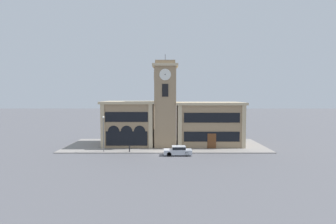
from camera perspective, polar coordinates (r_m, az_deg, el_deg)
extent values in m
plane|color=#56565B|center=(42.75, -0.86, -9.03)|extent=(300.00, 300.00, 0.00)
cube|color=gray|center=(49.32, -0.77, -7.25)|extent=(36.05, 13.45, 0.15)
cube|color=#937A5B|center=(47.16, -0.80, 1.01)|extent=(3.80, 3.80, 14.44)
cube|color=tan|center=(47.42, -0.80, 10.03)|extent=(4.50, 4.50, 0.45)
cube|color=#937A5B|center=(47.48, -0.80, 10.66)|extent=(3.49, 3.49, 0.60)
cylinder|color=#4C4C51|center=(47.60, -0.81, 11.74)|extent=(0.10, 0.10, 1.20)
cylinder|color=silver|center=(45.31, -0.83, 8.16)|extent=(1.98, 0.10, 1.98)
cylinder|color=black|center=(45.24, -0.83, 8.16)|extent=(0.16, 0.04, 0.16)
cylinder|color=silver|center=(47.31, -3.19, 7.96)|extent=(0.10, 1.98, 1.98)
cylinder|color=black|center=(47.32, -3.27, 7.96)|extent=(0.04, 0.16, 0.16)
cube|color=black|center=(45.18, -0.83, 4.75)|extent=(1.06, 0.10, 2.20)
cube|color=#937A5B|center=(50.01, -8.49, -2.68)|extent=(9.03, 7.96, 7.84)
cube|color=tan|center=(49.73, -8.54, 2.07)|extent=(9.73, 8.66, 0.45)
cube|color=tan|center=(46.87, -14.26, -3.17)|extent=(0.70, 0.16, 7.84)
cube|color=tan|center=(45.57, -4.03, -3.25)|extent=(0.70, 0.16, 7.84)
cube|color=black|center=(45.89, -9.24, -1.08)|extent=(7.41, 0.10, 1.72)
cube|color=black|center=(46.34, -9.19, -5.72)|extent=(7.23, 0.10, 2.51)
cylinder|color=black|center=(46.55, -11.96, -4.15)|extent=(1.99, 0.06, 1.99)
cylinder|color=black|center=(46.15, -9.21, -4.19)|extent=(1.99, 0.06, 1.99)
cylinder|color=black|center=(45.85, -6.41, -4.21)|extent=(1.99, 0.06, 1.99)
cube|color=#937A5B|center=(50.08, 8.56, -2.78)|extent=(11.82, 7.96, 7.66)
cube|color=tan|center=(49.80, 8.61, 1.87)|extent=(12.52, 8.66, 0.45)
cube|color=tan|center=(45.53, 2.40, -3.37)|extent=(0.70, 0.16, 7.66)
cube|color=tan|center=(47.35, 15.99, -3.24)|extent=(0.70, 0.16, 7.66)
cube|color=black|center=(45.97, 9.35, -1.24)|extent=(9.70, 0.10, 1.68)
cube|color=#5B3319|center=(46.48, 9.30, -6.32)|extent=(1.50, 0.12, 2.76)
cube|color=black|center=(46.36, 9.30, -5.31)|extent=(9.70, 0.10, 1.72)
cube|color=#B2B7C1|center=(41.41, 1.93, -8.65)|extent=(4.40, 1.85, 0.73)
cube|color=#B2B7C1|center=(41.29, 2.18, -7.79)|extent=(2.12, 1.64, 0.54)
cube|color=black|center=(41.29, 2.18, -7.79)|extent=(2.04, 1.67, 0.40)
cylinder|color=black|center=(40.65, 0.05, -9.18)|extent=(0.71, 0.23, 0.71)
cylinder|color=black|center=(42.18, 0.01, -8.71)|extent=(0.71, 0.23, 0.71)
cylinder|color=black|center=(40.78, 3.91, -9.14)|extent=(0.71, 0.23, 0.71)
cylinder|color=black|center=(42.31, 3.73, -8.68)|extent=(0.71, 0.23, 0.71)
cylinder|color=#4C4C51|center=(44.19, -14.07, -4.90)|extent=(0.12, 0.12, 5.50)
sphere|color=silver|center=(43.86, -14.13, -1.11)|extent=(0.36, 0.36, 0.36)
cylinder|color=black|center=(43.65, -8.59, -8.00)|extent=(0.18, 0.18, 0.90)
sphere|color=black|center=(43.55, -8.59, -7.32)|extent=(0.16, 0.16, 0.16)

